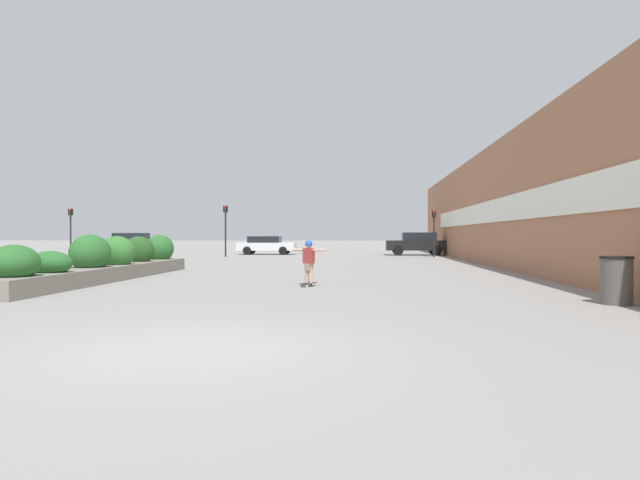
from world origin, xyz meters
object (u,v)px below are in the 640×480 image
trash_bin (616,280)px  car_leftmost (266,245)px  car_center_right (417,243)px  skateboarder (309,257)px  car_rightmost (584,244)px  traffic_light_left (225,222)px  skateboard (309,284)px  car_center_left (130,243)px  traffic_light_far_left (70,224)px  traffic_light_right (434,225)px

trash_bin → car_leftmost: 32.52m
car_center_right → skateboarder: bearing=168.2°
trash_bin → car_rightmost: (10.21, 28.95, 0.33)m
car_rightmost → traffic_light_left: 24.99m
skateboarder → car_leftmost: 27.02m
skateboard → car_leftmost: 27.02m
car_rightmost → traffic_light_left: size_ratio=1.16×
car_center_left → trash_bin: bearing=-142.1°
trash_bin → traffic_light_left: (-14.46, 25.31, 1.84)m
traffic_light_far_left → traffic_light_left: bearing=-1.5°
car_center_left → car_center_right: car_center_right is taller
skateboard → car_center_left: car_center_left is taller
traffic_light_far_left → car_center_left: bearing=51.9°
car_leftmost → traffic_light_right: traffic_light_right is taller
skateboarder → traffic_light_right: traffic_light_right is taller
car_leftmost → trash_bin: bearing=22.6°
car_center_right → traffic_light_left: size_ratio=1.27×
trash_bin → traffic_light_far_left: 36.10m
trash_bin → car_rightmost: size_ratio=0.25×
car_leftmost → traffic_light_far_left: 13.72m
trash_bin → car_center_right: size_ratio=0.23×
car_center_right → car_rightmost: bearing=-92.3°
car_leftmost → car_center_right: car_center_right is taller
car_leftmost → traffic_light_right: 12.72m
traffic_light_far_left → traffic_light_right: bearing=0.4°
traffic_light_left → skateboarder: bearing=-70.5°
car_center_right → traffic_light_right: (0.77, -3.62, 1.26)m
car_center_right → traffic_light_right: 3.91m
skateboarder → traffic_light_far_left: 28.84m
trash_bin → car_center_left: 36.87m
car_center_right → car_rightmost: car_center_right is taller
car_center_right → traffic_light_right: bearing=-167.9°
skateboarder → trash_bin: skateboarder is taller
car_rightmost → skateboard: bearing=-33.8°
traffic_light_left → traffic_light_far_left: size_ratio=1.05×
car_center_left → traffic_light_left: (8.21, -3.77, 1.50)m
car_rightmost → traffic_light_right: 11.33m
car_rightmost → traffic_light_far_left: 35.79m
car_center_left → traffic_light_far_left: bearing=141.9°
skateboard → traffic_light_right: bearing=102.9°
car_center_right → traffic_light_left: 13.80m
car_rightmost → trash_bin: bearing=-19.4°
car_center_left → traffic_light_right: 22.36m
skateboard → trash_bin: (6.77, -3.62, 0.43)m
skateboard → skateboarder: bearing=-65.1°
car_center_right → car_center_left: bearing=90.9°
skateboard → trash_bin: 7.69m
car_leftmost → car_center_left: 10.21m
skateboard → traffic_light_far_left: (-18.63, 21.98, 2.17)m
skateboard → car_center_right: (5.40, 25.78, 0.79)m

